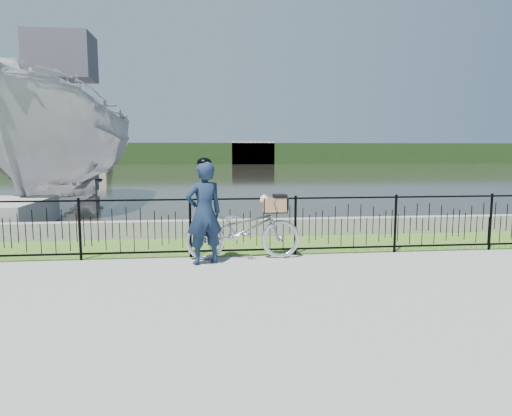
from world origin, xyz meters
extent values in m
plane|color=gray|center=(0.00, 0.00, 0.00)|extent=(120.00, 120.00, 0.00)
cube|color=#446B21|center=(0.00, 2.60, 0.00)|extent=(60.00, 2.00, 0.01)
plane|color=black|center=(0.00, 33.00, 0.00)|extent=(120.00, 120.00, 0.00)
cube|color=gray|center=(0.00, 3.60, 0.20)|extent=(60.00, 0.30, 0.40)
cube|color=#203A16|center=(0.00, 60.00, 1.50)|extent=(120.00, 6.00, 3.00)
cube|color=#B9A995|center=(-18.00, 58.00, 2.00)|extent=(8.00, 4.00, 4.00)
cube|color=#B9A995|center=(6.00, 58.50, 1.60)|extent=(6.00, 3.00, 3.20)
imported|color=silver|center=(-0.03, 1.40, 0.56)|extent=(2.13, 0.74, 1.12)
cube|color=black|center=(0.57, 1.40, 0.86)|extent=(0.38, 0.18, 0.02)
cube|color=#9C6F48|center=(0.57, 1.40, 0.87)|extent=(0.44, 0.28, 0.01)
cube|color=#9C6F48|center=(0.57, 1.53, 1.00)|extent=(0.44, 0.02, 0.27)
cube|color=#9C6F48|center=(0.57, 1.27, 1.00)|extent=(0.44, 0.02, 0.27)
cube|color=#9C6F48|center=(0.78, 1.40, 1.00)|extent=(0.01, 0.28, 0.27)
cube|color=#9C6F48|center=(0.36, 1.40, 1.00)|extent=(0.02, 0.28, 0.27)
cube|color=black|center=(0.66, 1.40, 1.17)|extent=(0.24, 0.29, 0.06)
cube|color=black|center=(0.79, 1.40, 1.03)|extent=(0.02, 0.29, 0.22)
ellipsoid|color=silver|center=(0.55, 1.40, 0.99)|extent=(0.31, 0.22, 0.20)
sphere|color=silver|center=(0.37, 1.38, 1.12)|extent=(0.15, 0.15, 0.15)
sphere|color=silver|center=(0.32, 1.36, 1.09)|extent=(0.07, 0.07, 0.07)
sphere|color=black|center=(0.29, 1.35, 1.08)|extent=(0.02, 0.02, 0.02)
cone|color=olive|center=(0.37, 1.44, 1.18)|extent=(0.06, 0.08, 0.08)
cone|color=olive|center=(0.39, 1.34, 1.18)|extent=(0.06, 0.08, 0.08)
imported|color=#142239|center=(-0.74, 1.09, 0.91)|extent=(0.77, 0.64, 1.82)
ellipsoid|color=black|center=(-0.74, 1.09, 1.80)|extent=(0.26, 0.29, 0.18)
imported|color=#B2B2B2|center=(-5.73, 10.41, 2.14)|extent=(4.32, 11.15, 4.28)
cube|color=#3F3F47|center=(-5.73, 10.41, 5.28)|extent=(2.20, 1.60, 1.60)
camera|label=1|loc=(-0.70, -6.90, 2.01)|focal=32.00mm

